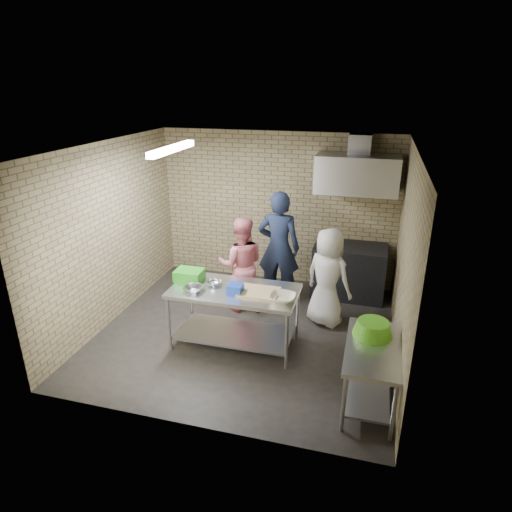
{
  "coord_description": "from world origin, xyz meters",
  "views": [
    {
      "loc": [
        1.65,
        -5.48,
        3.49
      ],
      "look_at": [
        0.1,
        0.2,
        1.15
      ],
      "focal_mm": 31.19,
      "sensor_mm": 36.0,
      "label": 1
    }
  ],
  "objects_px": {
    "bottle_red": "(360,176)",
    "bottle_green": "(386,179)",
    "green_crate": "(189,275)",
    "stove": "(349,271)",
    "woman_white": "(328,277)",
    "blue_tub": "(235,289)",
    "green_basin": "(373,328)",
    "man_navy": "(279,248)",
    "prep_table": "(235,317)",
    "woman_pink": "(241,265)",
    "side_counter": "(370,375)"
  },
  "relations": [
    {
      "from": "bottle_red",
      "to": "bottle_green",
      "type": "xyz_separation_m",
      "value": [
        0.4,
        0.0,
        -0.01
      ]
    },
    {
      "from": "green_crate",
      "to": "bottle_green",
      "type": "xyz_separation_m",
      "value": [
        2.56,
        2.12,
        1.08
      ]
    },
    {
      "from": "stove",
      "to": "woman_white",
      "type": "height_order",
      "value": "woman_white"
    },
    {
      "from": "blue_tub",
      "to": "green_basin",
      "type": "xyz_separation_m",
      "value": [
        1.79,
        -0.4,
        -0.09
      ]
    },
    {
      "from": "blue_tub",
      "to": "man_navy",
      "type": "xyz_separation_m",
      "value": [
        0.23,
        1.6,
        0.02
      ]
    },
    {
      "from": "prep_table",
      "to": "stove",
      "type": "xyz_separation_m",
      "value": [
        1.41,
        2.0,
        0.02
      ]
    },
    {
      "from": "green_basin",
      "to": "woman_pink",
      "type": "xyz_separation_m",
      "value": [
        -2.06,
        1.55,
        -0.06
      ]
    },
    {
      "from": "bottle_red",
      "to": "woman_white",
      "type": "height_order",
      "value": "bottle_red"
    },
    {
      "from": "prep_table",
      "to": "side_counter",
      "type": "xyz_separation_m",
      "value": [
        1.86,
        -0.75,
        -0.06
      ]
    },
    {
      "from": "side_counter",
      "to": "blue_tub",
      "type": "bearing_deg",
      "value": 160.23
    },
    {
      "from": "man_navy",
      "to": "woman_white",
      "type": "relative_size",
      "value": 1.24
    },
    {
      "from": "man_navy",
      "to": "bottle_green",
      "type": "bearing_deg",
      "value": -155.7
    },
    {
      "from": "side_counter",
      "to": "prep_table",
      "type": "bearing_deg",
      "value": 158.02
    },
    {
      "from": "prep_table",
      "to": "bottle_red",
      "type": "height_order",
      "value": "bottle_red"
    },
    {
      "from": "green_crate",
      "to": "woman_pink",
      "type": "distance_m",
      "value": 1.06
    },
    {
      "from": "blue_tub",
      "to": "bottle_red",
      "type": "xyz_separation_m",
      "value": [
        1.41,
        2.34,
        1.11
      ]
    },
    {
      "from": "woman_white",
      "to": "bottle_green",
      "type": "bearing_deg",
      "value": -91.64
    },
    {
      "from": "stove",
      "to": "man_navy",
      "type": "distance_m",
      "value": 1.33
    },
    {
      "from": "stove",
      "to": "green_crate",
      "type": "xyz_separation_m",
      "value": [
        -2.11,
        -1.88,
        0.49
      ]
    },
    {
      "from": "side_counter",
      "to": "blue_tub",
      "type": "xyz_separation_m",
      "value": [
        -1.81,
        0.65,
        0.55
      ]
    },
    {
      "from": "prep_table",
      "to": "green_crate",
      "type": "xyz_separation_m",
      "value": [
        -0.7,
        0.12,
        0.51
      ]
    },
    {
      "from": "woman_pink",
      "to": "green_basin",
      "type": "bearing_deg",
      "value": 127.52
    },
    {
      "from": "side_counter",
      "to": "bottle_red",
      "type": "height_order",
      "value": "bottle_red"
    },
    {
      "from": "woman_pink",
      "to": "woman_white",
      "type": "relative_size",
      "value": 1.01
    },
    {
      "from": "bottle_green",
      "to": "man_navy",
      "type": "height_order",
      "value": "bottle_green"
    },
    {
      "from": "side_counter",
      "to": "green_basin",
      "type": "xyz_separation_m",
      "value": [
        -0.02,
        0.25,
        0.46
      ]
    },
    {
      "from": "green_basin",
      "to": "bottle_red",
      "type": "height_order",
      "value": "bottle_red"
    },
    {
      "from": "prep_table",
      "to": "stove",
      "type": "relative_size",
      "value": 1.44
    },
    {
      "from": "green_basin",
      "to": "blue_tub",
      "type": "bearing_deg",
      "value": 167.41
    },
    {
      "from": "green_crate",
      "to": "woman_white",
      "type": "bearing_deg",
      "value": 24.03
    },
    {
      "from": "stove",
      "to": "green_crate",
      "type": "distance_m",
      "value": 2.87
    },
    {
      "from": "side_counter",
      "to": "green_crate",
      "type": "relative_size",
      "value": 3.14
    },
    {
      "from": "woman_pink",
      "to": "woman_white",
      "type": "height_order",
      "value": "woman_pink"
    },
    {
      "from": "prep_table",
      "to": "woman_white",
      "type": "xyz_separation_m",
      "value": [
        1.16,
        0.95,
        0.33
      ]
    },
    {
      "from": "bottle_red",
      "to": "woman_pink",
      "type": "height_order",
      "value": "bottle_red"
    },
    {
      "from": "green_basin",
      "to": "woman_white",
      "type": "height_order",
      "value": "woman_white"
    },
    {
      "from": "woman_pink",
      "to": "prep_table",
      "type": "bearing_deg",
      "value": 86.46
    },
    {
      "from": "stove",
      "to": "blue_tub",
      "type": "relative_size",
      "value": 6.27
    },
    {
      "from": "blue_tub",
      "to": "woman_pink",
      "type": "bearing_deg",
      "value": 103.25
    },
    {
      "from": "prep_table",
      "to": "man_navy",
      "type": "relative_size",
      "value": 0.91
    },
    {
      "from": "prep_table",
      "to": "man_navy",
      "type": "height_order",
      "value": "man_navy"
    },
    {
      "from": "prep_table",
      "to": "green_basin",
      "type": "relative_size",
      "value": 3.74
    },
    {
      "from": "side_counter",
      "to": "woman_pink",
      "type": "bearing_deg",
      "value": 139.03
    },
    {
      "from": "side_counter",
      "to": "stove",
      "type": "bearing_deg",
      "value": 99.29
    },
    {
      "from": "green_crate",
      "to": "bottle_red",
      "type": "bearing_deg",
      "value": 44.53
    },
    {
      "from": "bottle_green",
      "to": "woman_white",
      "type": "distance_m",
      "value": 1.93
    },
    {
      "from": "stove",
      "to": "blue_tub",
      "type": "xyz_separation_m",
      "value": [
        -1.36,
        -2.1,
        0.47
      ]
    },
    {
      "from": "green_crate",
      "to": "woman_white",
      "type": "height_order",
      "value": "woman_white"
    },
    {
      "from": "stove",
      "to": "green_basin",
      "type": "bearing_deg",
      "value": -80.24
    },
    {
      "from": "blue_tub",
      "to": "green_basin",
      "type": "bearing_deg",
      "value": -12.59
    }
  ]
}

